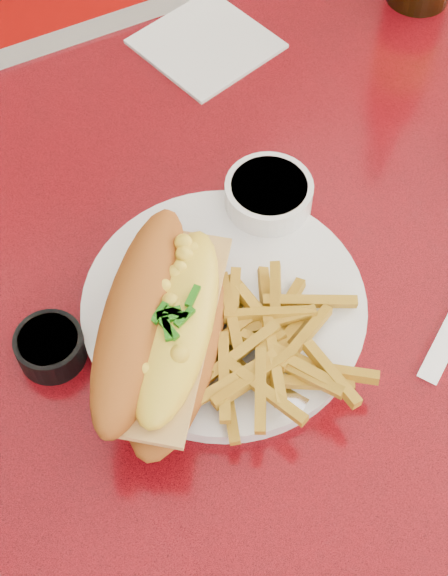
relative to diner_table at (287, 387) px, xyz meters
name	(u,v)px	position (x,y,z in m)	size (l,w,h in m)	color
ground	(263,544)	(0.00, 0.00, -0.61)	(8.00, 8.00, 0.00)	silver
diner_table	(287,387)	(0.00, 0.00, 0.00)	(1.23, 0.83, 0.77)	red
booth_bench_far	(56,105)	(0.00, 0.81, -0.32)	(1.20, 0.51, 0.90)	#980C0A
dinner_plate	(224,308)	(-0.06, 0.02, 0.17)	(0.30, 0.30, 0.02)	white
mac_hoagie	(164,327)	(-0.12, 0.00, 0.22)	(0.20, 0.22, 0.09)	#A9571B
fries_pile	(269,344)	(-0.05, -0.03, 0.19)	(0.11, 0.10, 0.03)	gold
fork	(216,355)	(-0.09, -0.02, 0.18)	(0.09, 0.14, 0.00)	silver
gravy_ramekin	(268,200)	(0.02, 0.10, 0.18)	(0.08, 0.08, 0.04)	white
sauce_cup_left	(50,346)	(-0.20, 0.05, 0.18)	(0.07, 0.07, 0.03)	black
paper_napkin	(206,44)	(0.07, 0.32, 0.16)	(0.12, 0.12, 0.00)	silver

